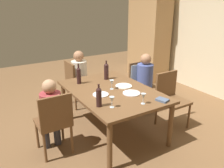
{
  "coord_description": "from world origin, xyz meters",
  "views": [
    {
      "loc": [
        2.86,
        -1.76,
        2.07
      ],
      "look_at": [
        0.0,
        0.0,
        0.84
      ],
      "focal_mm": 37.58,
      "sensor_mm": 36.0,
      "label": 1
    }
  ],
  "objects_px": {
    "chair_left_end": "(76,81)",
    "chair_far_right": "(170,96)",
    "person_man_guest": "(81,74)",
    "dinner_plate_guest_right": "(124,86)",
    "wine_bottle_tall_green": "(106,71)",
    "wine_glass_near_left": "(112,100)",
    "wine_bottle_dark_red": "(79,75)",
    "wine_bottle_short_olive": "(99,97)",
    "wine_glass_centre": "(143,96)",
    "armoire_cabinet": "(149,37)",
    "wine_glass_near_right": "(112,83)",
    "dining_table": "(112,94)",
    "chair_near": "(54,120)",
    "person_man_bearded": "(146,79)",
    "person_woman_host": "(51,110)",
    "dinner_plate_host": "(131,93)",
    "chair_far_left": "(141,79)",
    "dinner_plate_guest_left": "(101,94)"
  },
  "relations": [
    {
      "from": "wine_bottle_tall_green",
      "to": "wine_glass_near_left",
      "type": "bearing_deg",
      "value": -26.59
    },
    {
      "from": "person_woman_host",
      "to": "wine_bottle_dark_red",
      "type": "height_order",
      "value": "person_woman_host"
    },
    {
      "from": "chair_far_left",
      "to": "person_woman_host",
      "type": "distance_m",
      "value": 1.98
    },
    {
      "from": "dining_table",
      "to": "chair_left_end",
      "type": "relative_size",
      "value": 1.84
    },
    {
      "from": "chair_near",
      "to": "wine_bottle_short_olive",
      "type": "height_order",
      "value": "wine_bottle_short_olive"
    },
    {
      "from": "dining_table",
      "to": "dinner_plate_guest_right",
      "type": "xyz_separation_m",
      "value": [
        -0.04,
        0.24,
        0.08
      ]
    },
    {
      "from": "armoire_cabinet",
      "to": "dinner_plate_host",
      "type": "relative_size",
      "value": 8.37
    },
    {
      "from": "armoire_cabinet",
      "to": "wine_glass_near_left",
      "type": "relative_size",
      "value": 14.63
    },
    {
      "from": "wine_glass_centre",
      "to": "dinner_plate_host",
      "type": "distance_m",
      "value": 0.39
    },
    {
      "from": "armoire_cabinet",
      "to": "chair_far_right",
      "type": "distance_m",
      "value": 2.69
    },
    {
      "from": "chair_near",
      "to": "wine_bottle_dark_red",
      "type": "distance_m",
      "value": 0.97
    },
    {
      "from": "person_man_guest",
      "to": "wine_glass_centre",
      "type": "bearing_deg",
      "value": 2.12
    },
    {
      "from": "wine_bottle_dark_red",
      "to": "wine_glass_near_left",
      "type": "height_order",
      "value": "wine_bottle_dark_red"
    },
    {
      "from": "wine_bottle_dark_red",
      "to": "dinner_plate_guest_right",
      "type": "bearing_deg",
      "value": 47.92
    },
    {
      "from": "chair_far_left",
      "to": "wine_bottle_dark_red",
      "type": "xyz_separation_m",
      "value": [
        -0.03,
        -1.27,
        0.29
      ]
    },
    {
      "from": "wine_glass_centre",
      "to": "dinner_plate_guest_right",
      "type": "distance_m",
      "value": 0.71
    },
    {
      "from": "person_woman_host",
      "to": "wine_bottle_dark_red",
      "type": "xyz_separation_m",
      "value": [
        -0.51,
        0.65,
        0.25
      ]
    },
    {
      "from": "person_woman_host",
      "to": "wine_glass_near_right",
      "type": "xyz_separation_m",
      "value": [
        -0.01,
        0.98,
        0.21
      ]
    },
    {
      "from": "armoire_cabinet",
      "to": "chair_near",
      "type": "relative_size",
      "value": 2.37
    },
    {
      "from": "person_man_guest",
      "to": "dinner_plate_guest_right",
      "type": "height_order",
      "value": "person_man_guest"
    },
    {
      "from": "dining_table",
      "to": "person_woman_host",
      "type": "xyz_separation_m",
      "value": [
        -0.03,
        -0.96,
        -0.03
      ]
    },
    {
      "from": "chair_near",
      "to": "wine_bottle_dark_red",
      "type": "relative_size",
      "value": 2.73
    },
    {
      "from": "chair_near",
      "to": "wine_bottle_tall_green",
      "type": "bearing_deg",
      "value": 26.76
    },
    {
      "from": "chair_far_left",
      "to": "dinner_plate_guest_left",
      "type": "distance_m",
      "value": 1.35
    },
    {
      "from": "wine_bottle_tall_green",
      "to": "wine_glass_near_left",
      "type": "xyz_separation_m",
      "value": [
        1.01,
        -0.5,
        -0.05
      ]
    },
    {
      "from": "wine_bottle_dark_red",
      "to": "wine_bottle_short_olive",
      "type": "xyz_separation_m",
      "value": [
        0.94,
        -0.14,
        -0.01
      ]
    },
    {
      "from": "wine_bottle_short_olive",
      "to": "wine_glass_centre",
      "type": "xyz_separation_m",
      "value": [
        0.24,
        0.54,
        -0.03
      ]
    },
    {
      "from": "chair_far_right",
      "to": "wine_glass_near_left",
      "type": "distance_m",
      "value": 1.34
    },
    {
      "from": "wine_bottle_short_olive",
      "to": "dinner_plate_host",
      "type": "distance_m",
      "value": 0.65
    },
    {
      "from": "armoire_cabinet",
      "to": "wine_glass_centre",
      "type": "bearing_deg",
      "value": -40.81
    },
    {
      "from": "person_man_bearded",
      "to": "dinner_plate_host",
      "type": "bearing_deg",
      "value": 38.46
    },
    {
      "from": "chair_left_end",
      "to": "chair_far_right",
      "type": "relative_size",
      "value": 1.0
    },
    {
      "from": "person_man_guest",
      "to": "dinner_plate_guest_right",
      "type": "bearing_deg",
      "value": 10.41
    },
    {
      "from": "chair_far_left",
      "to": "wine_bottle_short_olive",
      "type": "distance_m",
      "value": 1.7
    },
    {
      "from": "wine_bottle_short_olive",
      "to": "person_man_bearded",
      "type": "bearing_deg",
      "value": 118.29
    },
    {
      "from": "person_woman_host",
      "to": "wine_bottle_short_olive",
      "type": "height_order",
      "value": "person_woman_host"
    },
    {
      "from": "person_man_guest",
      "to": "wine_glass_centre",
      "type": "relative_size",
      "value": 7.56
    },
    {
      "from": "wine_glass_near_right",
      "to": "chair_left_end",
      "type": "bearing_deg",
      "value": -174.81
    },
    {
      "from": "armoire_cabinet",
      "to": "wine_bottle_short_olive",
      "type": "xyz_separation_m",
      "value": [
        2.35,
        -2.78,
        -0.22
      ]
    },
    {
      "from": "wine_bottle_tall_green",
      "to": "wine_bottle_dark_red",
      "type": "relative_size",
      "value": 0.99
    },
    {
      "from": "wine_glass_near_left",
      "to": "wine_bottle_dark_red",
      "type": "bearing_deg",
      "value": 179.52
    },
    {
      "from": "wine_bottle_tall_green",
      "to": "wine_glass_near_left",
      "type": "height_order",
      "value": "wine_bottle_tall_green"
    },
    {
      "from": "armoire_cabinet",
      "to": "person_woman_host",
      "type": "xyz_separation_m",
      "value": [
        1.92,
        -3.3,
        -0.47
      ]
    },
    {
      "from": "wine_bottle_tall_green",
      "to": "person_man_bearded",
      "type": "bearing_deg",
      "value": 80.02
    },
    {
      "from": "chair_near",
      "to": "dinner_plate_guest_right",
      "type": "xyz_separation_m",
      "value": [
        -0.13,
        1.21,
        0.21
      ]
    },
    {
      "from": "person_woman_host",
      "to": "person_man_guest",
      "type": "bearing_deg",
      "value": 50.59
    },
    {
      "from": "wine_glass_near_left",
      "to": "wine_glass_near_right",
      "type": "height_order",
      "value": "same"
    },
    {
      "from": "wine_glass_near_right",
      "to": "dining_table",
      "type": "bearing_deg",
      "value": -28.47
    },
    {
      "from": "chair_near",
      "to": "wine_bottle_short_olive",
      "type": "xyz_separation_m",
      "value": [
        0.32,
        0.52,
        0.34
      ]
    },
    {
      "from": "person_woman_host",
      "to": "wine_bottle_short_olive",
      "type": "xyz_separation_m",
      "value": [
        0.43,
        0.52,
        0.24
      ]
    }
  ]
}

